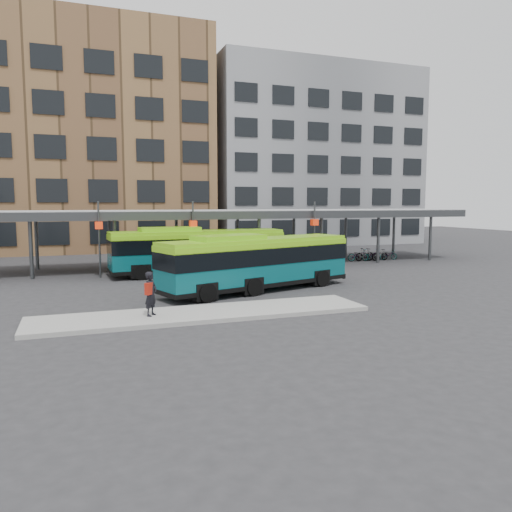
{
  "coord_description": "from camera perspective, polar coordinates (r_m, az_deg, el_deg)",
  "views": [
    {
      "loc": [
        -10.45,
        -22.94,
        4.67
      ],
      "look_at": [
        -1.14,
        2.56,
        1.8
      ],
      "focal_mm": 35.0,
      "sensor_mm": 36.0,
      "label": 1
    }
  ],
  "objects": [
    {
      "name": "ground",
      "position": [
        25.64,
        4.38,
        -4.48
      ],
      "size": [
        120.0,
        120.0,
        0.0
      ],
      "primitive_type": "plane",
      "color": "#28282B",
      "rests_on": "ground"
    },
    {
      "name": "pedestrian",
      "position": [
        20.41,
        -11.92,
        -4.21
      ],
      "size": [
        0.73,
        0.78,
        1.78
      ],
      "rotation": [
        0.0,
        0.0,
        0.92
      ],
      "color": "black",
      "rests_on": "boarding_island"
    },
    {
      "name": "building_brick",
      "position": [
        55.3,
        -19.92,
        12.26
      ],
      "size": [
        26.0,
        14.0,
        22.0
      ],
      "primitive_type": "cube",
      "color": "brown",
      "rests_on": "ground"
    },
    {
      "name": "canopy",
      "position": [
        37.29,
        -3.88,
        4.85
      ],
      "size": [
        40.0,
        6.53,
        4.8
      ],
      "color": "#999B9E",
      "rests_on": "ground"
    },
    {
      "name": "boarding_island",
      "position": [
        21.05,
        -6.0,
        -6.57
      ],
      "size": [
        14.0,
        3.0,
        0.18
      ],
      "primitive_type": "cube",
      "color": "gray",
      "rests_on": "ground"
    },
    {
      "name": "building_grey",
      "position": [
        61.21,
        5.74,
        11.01
      ],
      "size": [
        24.0,
        14.0,
        20.0
      ],
      "primitive_type": "cube",
      "color": "slate",
      "rests_on": "ground"
    },
    {
      "name": "bus_rear",
      "position": [
        33.15,
        -6.7,
        0.75
      ],
      "size": [
        11.54,
        3.09,
        3.15
      ],
      "rotation": [
        0.0,
        0.0,
        0.06
      ],
      "color": "#074E55",
      "rests_on": "ground"
    },
    {
      "name": "bus_front",
      "position": [
        26.6,
        0.12,
        -0.59
      ],
      "size": [
        11.34,
        5.57,
        3.07
      ],
      "rotation": [
        0.0,
        0.0,
        0.3
      ],
      "color": "#074E55",
      "rests_on": "ground"
    },
    {
      "name": "bike_rack",
      "position": [
        41.82,
        13.02,
        0.13
      ],
      "size": [
        4.59,
        0.98,
        1.06
      ],
      "color": "slate",
      "rests_on": "ground"
    }
  ]
}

